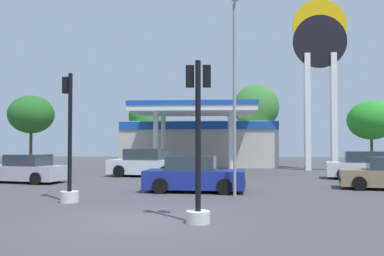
{
  "coord_description": "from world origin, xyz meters",
  "views": [
    {
      "loc": [
        2.25,
        -10.8,
        2.09
      ],
      "look_at": [
        0.34,
        14.8,
        2.9
      ],
      "focal_mm": 39.0,
      "sensor_mm": 36.0,
      "label": 1
    }
  ],
  "objects": [
    {
      "name": "ground_plane",
      "position": [
        0.0,
        0.0,
        0.0
      ],
      "size": [
        90.0,
        90.0,
        0.0
      ],
      "primitive_type": "plane",
      "color": "#47474C",
      "rests_on": "ground"
    },
    {
      "name": "gas_station",
      "position": [
        0.28,
        24.41,
        2.09
      ],
      "size": [
        12.55,
        13.38,
        4.68
      ],
      "color": "beige",
      "rests_on": "ground"
    },
    {
      "name": "station_pole_sign",
      "position": [
        9.28,
        19.85,
        7.87
      ],
      "size": [
        3.86,
        0.56,
        12.43
      ],
      "color": "white",
      "rests_on": "ground"
    },
    {
      "name": "car_0",
      "position": [
        -2.21,
        13.66,
        0.74
      ],
      "size": [
        4.87,
        2.79,
        1.64
      ],
      "color": "black",
      "rests_on": "ground"
    },
    {
      "name": "car_1",
      "position": [
        -7.68,
        9.6,
        0.65
      ],
      "size": [
        4.24,
        2.47,
        1.43
      ],
      "color": "black",
      "rests_on": "ground"
    },
    {
      "name": "car_2",
      "position": [
        10.14,
        12.77,
        0.7
      ],
      "size": [
        4.57,
        2.64,
        1.54
      ],
      "color": "black",
      "rests_on": "ground"
    },
    {
      "name": "car_3",
      "position": [
        1.06,
        6.45,
        0.67
      ],
      "size": [
        4.23,
        2.09,
        1.48
      ],
      "color": "black",
      "rests_on": "ground"
    },
    {
      "name": "traffic_signal_0",
      "position": [
        -3.02,
        3.17,
        1.35
      ],
      "size": [
        0.64,
        0.67,
        4.43
      ],
      "color": "silver",
      "rests_on": "ground"
    },
    {
      "name": "traffic_signal_1",
      "position": [
        1.61,
        -0.1,
        1.7
      ],
      "size": [
        0.65,
        0.67,
        4.17
      ],
      "color": "silver",
      "rests_on": "ground"
    },
    {
      "name": "tree_0",
      "position": [
        -16.44,
        28.5,
        4.69
      ],
      "size": [
        4.38,
        4.38,
        6.55
      ],
      "color": "brown",
      "rests_on": "ground"
    },
    {
      "name": "tree_1",
      "position": [
        -4.98,
        28.56,
        4.42
      ],
      "size": [
        3.58,
        3.58,
        5.91
      ],
      "color": "brown",
      "rests_on": "ground"
    },
    {
      "name": "tree_2",
      "position": [
        5.39,
        28.98,
        5.32
      ],
      "size": [
        4.35,
        4.35,
        7.43
      ],
      "color": "brown",
      "rests_on": "ground"
    },
    {
      "name": "tree_3",
      "position": [
        16.1,
        29.25,
        4.05
      ],
      "size": [
        4.4,
        4.4,
        5.88
      ],
      "color": "brown",
      "rests_on": "ground"
    },
    {
      "name": "corner_streetlamp",
      "position": [
        2.69,
        4.99,
        4.4
      ],
      "size": [
        0.24,
        1.48,
        7.38
      ],
      "color": "gray",
      "rests_on": "ground"
    }
  ]
}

